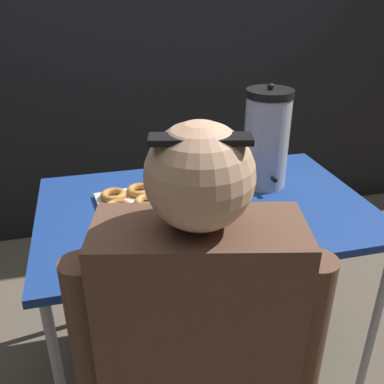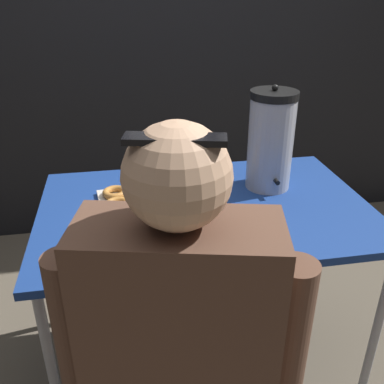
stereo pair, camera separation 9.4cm
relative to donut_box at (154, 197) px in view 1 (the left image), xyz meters
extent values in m
plane|color=brown|center=(0.18, -0.07, -0.78)|extent=(12.00, 12.00, 0.00)
cube|color=black|center=(0.18, 1.19, 0.56)|extent=(6.00, 0.10, 2.68)
cube|color=navy|center=(0.18, -0.07, -0.03)|extent=(1.20, 0.78, 0.03)
cylinder|color=#ADADB2|center=(0.73, -0.41, -0.41)|extent=(0.03, 0.03, 0.74)
cylinder|color=#ADADB2|center=(-0.38, 0.27, -0.41)|extent=(0.03, 0.03, 0.74)
cylinder|color=#ADADB2|center=(0.73, 0.27, -0.41)|extent=(0.03, 0.03, 0.74)
cube|color=beige|center=(0.01, 0.01, -0.01)|extent=(0.45, 0.28, 0.02)
cube|color=beige|center=(0.02, -0.10, 0.02)|extent=(0.43, 0.06, 0.04)
torus|color=#BF7C35|center=(-0.14, -0.06, 0.01)|extent=(0.13, 0.13, 0.02)
torus|color=#D29049|center=(-0.03, -0.04, 0.01)|extent=(0.10, 0.10, 0.02)
torus|color=#CB8942|center=(0.06, -0.04, 0.01)|extent=(0.11, 0.11, 0.02)
torus|color=#BC7A32|center=(0.17, -0.02, 0.01)|extent=(0.10, 0.10, 0.02)
torus|color=#C17E37|center=(-0.15, 0.04, 0.01)|extent=(0.12, 0.12, 0.02)
torus|color=#C17F37|center=(-0.05, 0.05, 0.01)|extent=(0.13, 0.13, 0.02)
torus|color=#C5833C|center=(0.05, 0.06, 0.01)|extent=(0.10, 0.10, 0.02)
cylinder|color=#B7B7BC|center=(0.45, 0.05, 0.16)|extent=(0.17, 0.17, 0.35)
cylinder|color=black|center=(0.45, 0.05, 0.35)|extent=(0.18, 0.18, 0.03)
sphere|color=black|center=(0.45, 0.05, 0.37)|extent=(0.02, 0.02, 0.02)
cylinder|color=black|center=(0.45, -0.04, 0.04)|extent=(0.02, 0.04, 0.02)
cube|color=black|center=(-0.16, -0.33, -0.01)|extent=(0.13, 0.15, 0.01)
cube|color=#2D333D|center=(-0.16, -0.33, -0.01)|extent=(0.11, 0.13, 0.00)
cube|color=brown|center=(-0.01, -0.68, -0.01)|extent=(0.48, 0.29, 0.58)
sphere|color=tan|center=(-0.01, -0.68, 0.38)|extent=(0.22, 0.22, 0.22)
cube|color=black|center=(-0.02, -0.71, 0.47)|extent=(0.19, 0.09, 0.01)
cylinder|color=brown|center=(0.23, -0.74, -0.04)|extent=(0.10, 0.10, 0.46)
cylinder|color=brown|center=(-0.26, -0.62, -0.04)|extent=(0.10, 0.10, 0.46)
camera|label=1|loc=(-0.21, -1.40, 0.72)|focal=40.00mm
camera|label=2|loc=(-0.11, -1.42, 0.72)|focal=40.00mm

